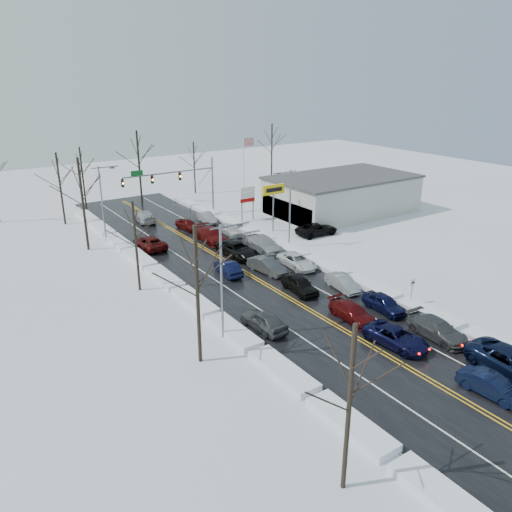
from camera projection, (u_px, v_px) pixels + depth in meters
ground at (281, 293)px, 45.80m from camera, size 160.00×160.00×0.00m
road_surface at (269, 286)px, 47.36m from camera, size 14.00×84.00×0.01m
snow_bank_left at (197, 306)px, 43.41m from camera, size 1.78×72.00×0.50m
snow_bank_right at (329, 270)px, 51.32m from camera, size 1.78×72.00×0.50m
traffic_signal_mast at (180, 179)px, 67.53m from camera, size 13.28×0.39×8.00m
tires_plus_sign at (273, 193)px, 62.01m from camera, size 3.20×0.34×6.00m
used_vehicles_sign at (247, 197)px, 67.28m from camera, size 2.20×0.22×4.65m
speed_limit_sign at (412, 286)px, 43.26m from camera, size 0.55×0.09×2.35m
flagpole at (245, 165)px, 75.04m from camera, size 1.87×1.20×10.00m
dealership_building at (342, 194)px, 71.40m from camera, size 20.40×12.40×5.30m
streetlight_ne at (289, 203)px, 56.08m from camera, size 3.20×0.25×9.00m
streetlight_sw at (224, 273)px, 36.52m from camera, size 3.20×0.25×9.00m
streetlight_nw at (103, 197)px, 58.36m from camera, size 3.20×0.25×9.00m
tree_left_a at (351, 378)px, 22.29m from camera, size 3.60×3.60×9.00m
tree_left_b at (196, 269)px, 32.71m from camera, size 4.00×4.00×10.00m
tree_left_c at (135, 229)px, 44.52m from camera, size 3.40×3.40×8.50m
tree_left_d at (81, 186)px, 54.59m from camera, size 4.20×4.20×10.50m
tree_left_e at (59, 175)px, 64.40m from camera, size 3.80×3.80×9.50m
tree_far_b at (81, 166)px, 72.48m from camera, size 3.60×3.60×9.00m
tree_far_c at (138, 153)px, 74.60m from camera, size 4.40×4.40×11.00m
tree_far_d at (194, 158)px, 81.58m from camera, size 3.40×3.40×8.50m
tree_far_e at (272, 141)px, 89.81m from camera, size 4.20×4.20×10.50m
queued_car_1 at (490, 395)px, 31.41m from camera, size 1.80×4.31×1.38m
queued_car_2 at (395, 345)px, 37.11m from camera, size 2.81×5.25×1.40m
queued_car_3 at (352, 319)px, 41.00m from camera, size 2.18×4.77×1.35m
queued_car_4 at (299, 292)px, 46.16m from camera, size 2.29×4.70×1.55m
queued_car_5 at (267, 272)px, 50.62m from camera, size 2.19×4.74×1.50m
queued_car_6 at (238, 256)px, 55.00m from camera, size 2.68×5.82×1.62m
queued_car_7 at (211, 242)px, 59.79m from camera, size 2.67×5.80×1.64m
queued_car_8 at (188, 230)px, 64.35m from camera, size 2.14×4.22×1.38m
queued_car_10 at (510, 373)px, 33.67m from camera, size 3.17×6.29×1.71m
queued_car_11 at (436, 338)px, 38.20m from camera, size 2.36×5.20×1.48m
queued_car_12 at (384, 311)px, 42.46m from camera, size 1.96×4.36×1.46m
queued_car_13 at (342, 289)px, 46.70m from camera, size 1.97×4.29×1.36m
queued_car_14 at (297, 267)px, 51.96m from camera, size 2.46×5.04×1.38m
queued_car_15 at (264, 251)px, 56.65m from camera, size 2.59×5.83×1.66m
queued_car_16 at (231, 235)px, 62.13m from camera, size 1.78×4.12×1.38m
queued_car_17 at (207, 222)px, 67.40m from camera, size 1.69×4.17×1.35m
oncoming_car_0 at (228, 274)px, 50.10m from camera, size 1.95×4.40×1.40m
oncoming_car_1 at (150, 249)px, 57.44m from camera, size 2.59×5.38×1.48m
oncoming_car_2 at (144, 222)px, 67.72m from camera, size 2.50×5.43×1.54m
oncoming_car_3 at (264, 329)px, 39.48m from camera, size 2.03×4.64×1.56m
parked_car_0 at (317, 235)px, 62.25m from camera, size 5.57×2.77×1.52m
parked_car_1 at (306, 221)px, 68.09m from camera, size 2.45×5.87×1.69m
parked_car_2 at (273, 215)px, 71.12m from camera, size 1.79×4.39×1.49m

